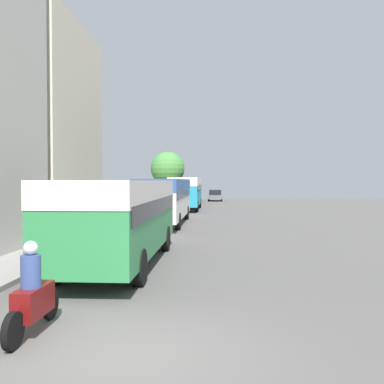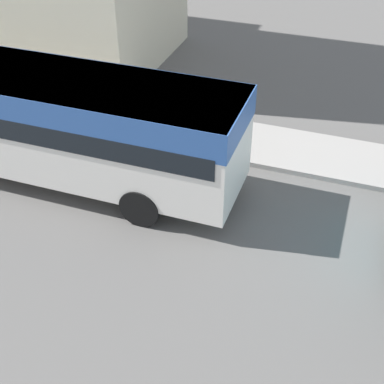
# 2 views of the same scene
# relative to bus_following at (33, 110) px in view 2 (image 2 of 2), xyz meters

# --- Properties ---
(bus_following) EXTENTS (2.49, 10.86, 2.92)m
(bus_following) POSITION_rel_bus_following_xyz_m (0.00, 0.00, 0.00)
(bus_following) COLOR silver
(bus_following) RESTS_ON ground_plane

